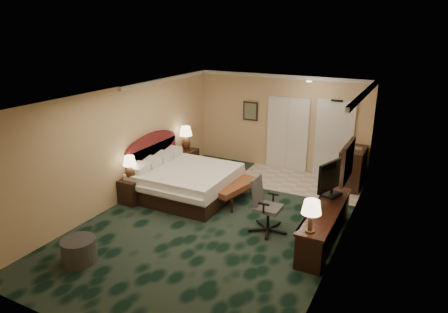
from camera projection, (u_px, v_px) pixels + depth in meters
The scene contains 25 objects.
floor at pixel (218, 220), 8.59m from camera, with size 5.00×7.50×0.00m, color black.
ceiling at pixel (218, 96), 7.73m from camera, with size 5.00×7.50×0.00m, color white.
wall_back at pixel (280, 123), 11.32m from camera, with size 5.00×0.00×2.70m, color tan.
wall_front at pixel (78, 249), 5.00m from camera, with size 5.00×0.00×2.70m, color tan.
wall_left at pixel (123, 145), 9.24m from camera, with size 0.00×7.50×2.70m, color tan.
wall_right at pixel (342, 183), 7.08m from camera, with size 0.00×7.50×2.70m, color tan.
crown_molding at pixel (218, 98), 7.74m from camera, with size 5.00×7.50×0.10m, color silver, non-canonical shape.
tile_patch at pixel (299, 182), 10.64m from camera, with size 3.20×1.70×0.01m, color #BCAE98.
headboard at pixel (153, 159), 10.27m from camera, with size 0.12×2.00×1.40m, color #48110C, non-canonical shape.
entry_door at pixel (334, 140), 10.72m from camera, with size 1.02×0.06×2.18m, color silver.
closet_doors at pixel (287, 134), 11.27m from camera, with size 1.20×0.06×2.10m, color silver.
wall_art at pixel (250, 111), 11.60m from camera, with size 0.45×0.06×0.55m, color #405A4F.
wall_mirror at pixel (348, 162), 7.54m from camera, with size 0.05×0.95×0.75m, color white.
bed at pixel (187, 182), 9.71m from camera, with size 2.21×2.04×0.70m, color white.
nightstand_near at pixel (132, 191), 9.39m from camera, with size 0.46×0.53×0.57m, color black.
nightstand_far at pixel (187, 160), 11.38m from camera, with size 0.50×0.58×0.63m, color black.
lamp_near at pixel (130, 168), 9.18m from camera, with size 0.31×0.31×0.58m, color black, non-canonical shape.
lamp_far at pixel (186, 138), 11.17m from camera, with size 0.36×0.36×0.67m, color black, non-canonical shape.
bed_bench at pixel (236, 193), 9.43m from camera, with size 0.46×1.33×0.45m, color maroon.
ottoman at pixel (79, 250), 7.06m from camera, with size 0.61×0.61×0.43m, color #2A2A2A.
desk at pixel (324, 225), 7.67m from camera, with size 0.52×2.40×0.69m, color black.
tv at pixel (333, 178), 8.02m from camera, with size 0.08×0.98×0.76m, color black.
desk_lamp at pixel (311, 216), 6.64m from camera, with size 0.33×0.33×0.59m, color black, non-canonical shape.
desk_chair at pixel (268, 206), 7.98m from camera, with size 0.65×0.61×1.12m, color #4C4C59, non-canonical shape.
minibar at pixel (352, 168), 10.18m from camera, with size 0.54×0.98×1.03m, color black.
Camera 1 is at (3.63, -6.80, 4.05)m, focal length 32.00 mm.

